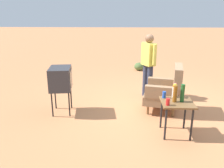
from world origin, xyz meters
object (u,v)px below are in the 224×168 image
object	(u,v)px
soda_can_red	(168,102)
soda_can_blue	(164,95)
bottle_tall_amber	(175,94)
person_standing	(148,62)
side_table	(177,107)
flower_vase	(175,90)
tv_on_stand	(61,79)
bottle_wine_green	(182,93)
armchair	(167,90)

from	to	relation	value
soda_can_red	soda_can_blue	distance (m)	0.35
bottle_tall_amber	person_standing	bearing A→B (deg)	-172.21
side_table	person_standing	distance (m)	2.00
soda_can_blue	flower_vase	bearing A→B (deg)	104.62
tv_on_stand	flower_vase	xyz separation A→B (m)	(0.62, 2.31, -0.00)
bottle_wine_green	tv_on_stand	bearing A→B (deg)	-109.49
tv_on_stand	flower_vase	size ratio (longest dim) A/B	3.89
person_standing	bottle_tall_amber	distance (m)	1.96
tv_on_stand	soda_can_blue	size ratio (longest dim) A/B	8.44
armchair	flower_vase	distance (m)	0.82
armchair	side_table	distance (m)	1.02
bottle_wine_green	soda_can_red	distance (m)	0.35
bottle_tall_amber	flower_vase	distance (m)	0.25
person_standing	soda_can_blue	world-z (taller)	person_standing
bottle_tall_amber	soda_can_blue	distance (m)	0.26
side_table	bottle_tall_amber	world-z (taller)	bottle_tall_amber
side_table	flower_vase	xyz separation A→B (m)	(-0.24, -0.00, 0.24)
flower_vase	side_table	bearing A→B (deg)	0.94
side_table	soda_can_red	bearing A→B (deg)	-50.75
armchair	soda_can_red	bearing A→B (deg)	-10.05
tv_on_stand	flower_vase	bearing A→B (deg)	74.92
side_table	flower_vase	bearing A→B (deg)	-179.06
side_table	bottle_tall_amber	xyz separation A→B (m)	(0.00, -0.05, 0.24)
bottle_tall_amber	soda_can_red	size ratio (longest dim) A/B	2.46
bottle_tall_amber	bottle_wine_green	size ratio (longest dim) A/B	0.94
bottle_tall_amber	bottle_wine_green	distance (m)	0.13
soda_can_red	flower_vase	distance (m)	0.46
soda_can_red	armchair	bearing A→B (deg)	169.95
bottle_tall_amber	tv_on_stand	bearing A→B (deg)	-110.88
soda_can_red	bottle_wine_green	bearing A→B (deg)	122.51
bottle_tall_amber	soda_can_blue	xyz separation A→B (m)	(-0.19, -0.15, -0.09)
flower_vase	armchair	bearing A→B (deg)	179.19
flower_vase	soda_can_blue	bearing A→B (deg)	-75.38
side_table	tv_on_stand	bearing A→B (deg)	-110.46
person_standing	soda_can_red	size ratio (longest dim) A/B	13.44
bottle_wine_green	soda_can_red	bearing A→B (deg)	-57.49
person_standing	flower_vase	bearing A→B (deg)	10.43
soda_can_red	soda_can_blue	bearing A→B (deg)	-179.87
armchair	flower_vase	xyz separation A→B (m)	(0.77, -0.01, 0.28)
bottle_wine_green	person_standing	bearing A→B (deg)	-168.32
side_table	flower_vase	size ratio (longest dim) A/B	2.39
side_table	soda_can_red	size ratio (longest dim) A/B	5.19
tv_on_stand	bottle_tall_amber	bearing A→B (deg)	69.12
person_standing	tv_on_stand	bearing A→B (deg)	-61.66
soda_can_blue	side_table	bearing A→B (deg)	47.09
side_table	flower_vase	distance (m)	0.34
tv_on_stand	bottle_wine_green	distance (m)	2.54
person_standing	soda_can_red	xyz separation A→B (m)	(2.10, 0.11, -0.24)
side_table	flower_vase	world-z (taller)	flower_vase
person_standing	soda_can_red	distance (m)	2.12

